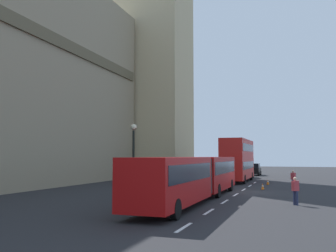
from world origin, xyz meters
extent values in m
plane|color=#262628|center=(0.00, 0.00, 0.00)|extent=(160.00, 160.00, 0.00)
cube|color=silver|center=(-16.37, 0.00, 0.01)|extent=(2.20, 0.16, 0.01)
cube|color=silver|center=(-11.77, 0.00, 0.01)|extent=(2.20, 0.16, 0.01)
cube|color=silver|center=(-7.17, 0.00, 0.01)|extent=(2.20, 0.16, 0.01)
cube|color=silver|center=(-2.57, 0.00, 0.01)|extent=(2.20, 0.16, 0.01)
cube|color=silver|center=(2.03, 0.00, 0.01)|extent=(2.20, 0.16, 0.01)
cube|color=silver|center=(6.63, 0.00, 0.01)|extent=(2.20, 0.16, 0.01)
cube|color=silver|center=(11.23, 0.00, 0.01)|extent=(2.20, 0.16, 0.01)
cube|color=#C6B284|center=(21.01, 16.00, 25.36)|extent=(9.86, 9.86, 50.73)
cube|color=#B20F0F|center=(-2.53, 2.00, 1.65)|extent=(8.75, 2.50, 2.50)
cube|color=#1E232D|center=(-2.53, 2.00, 2.10)|extent=(8.05, 2.54, 0.90)
cube|color=#B20F0F|center=(-12.18, 2.00, 1.65)|extent=(8.75, 2.50, 2.50)
cube|color=#1E232D|center=(-12.18, 2.00, 2.10)|extent=(8.05, 2.54, 0.90)
cylinder|color=#2D2D2D|center=(-7.35, 2.00, 1.65)|extent=(2.37, 2.38, 2.25)
cylinder|color=black|center=(0.27, 0.88, 0.50)|extent=(1.00, 0.30, 1.00)
cylinder|color=black|center=(-5.16, 0.88, 0.50)|extent=(1.00, 0.30, 1.00)
cylinder|color=black|center=(-14.80, 0.88, 0.50)|extent=(1.00, 0.30, 1.00)
cube|color=red|center=(12.10, 2.00, 1.60)|extent=(10.51, 2.50, 2.40)
cube|color=#1E232D|center=(12.10, 2.00, 1.95)|extent=(9.46, 2.54, 0.84)
cube|color=red|center=(12.10, 2.00, 3.85)|extent=(10.30, 2.50, 2.10)
cube|color=#1E232D|center=(12.10, 2.00, 3.95)|extent=(9.46, 2.54, 0.84)
cylinder|color=black|center=(15.46, 0.88, 0.50)|extent=(1.00, 0.30, 1.00)
cylinder|color=black|center=(8.74, 0.88, 0.50)|extent=(1.00, 0.30, 1.00)
cube|color=black|center=(20.15, 2.19, 0.70)|extent=(4.40, 1.80, 0.90)
cube|color=black|center=(19.95, 2.19, 1.50)|extent=(2.46, 1.66, 0.70)
cylinder|color=black|center=(21.56, 1.38, 0.32)|extent=(0.64, 0.30, 0.64)
cylinder|color=black|center=(18.75, 1.38, 0.32)|extent=(0.64, 0.30, 0.64)
cube|color=black|center=(27.60, 1.82, 0.70)|extent=(4.40, 1.80, 0.90)
cube|color=black|center=(27.40, 1.82, 1.50)|extent=(2.46, 1.66, 0.70)
cylinder|color=black|center=(29.01, 1.01, 0.32)|extent=(0.64, 0.30, 0.64)
cylinder|color=black|center=(26.19, 1.01, 0.32)|extent=(0.64, 0.30, 0.64)
cube|color=black|center=(2.51, -1.60, 0.01)|extent=(0.36, 0.36, 0.03)
cone|color=orange|center=(2.51, -1.60, 0.31)|extent=(0.28, 0.28, 0.55)
cylinder|color=white|center=(2.51, -1.60, 0.33)|extent=(0.17, 0.17, 0.08)
cube|color=black|center=(8.54, -1.60, 0.01)|extent=(0.36, 0.36, 0.03)
cone|color=orange|center=(8.54, -1.60, 0.31)|extent=(0.28, 0.28, 0.55)
cylinder|color=white|center=(8.54, -1.60, 0.33)|extent=(0.17, 0.17, 0.08)
cylinder|color=black|center=(-7.29, 6.50, 0.15)|extent=(0.32, 0.32, 0.30)
cylinder|color=black|center=(-7.29, 6.50, 2.40)|extent=(0.16, 0.16, 4.80)
sphere|color=beige|center=(-7.29, 6.50, 5.05)|extent=(0.44, 0.44, 0.44)
cylinder|color=#262D4C|center=(-7.34, -4.31, 0.43)|extent=(0.16, 0.16, 0.86)
cylinder|color=#262D4C|center=(-7.49, -4.46, 0.43)|extent=(0.16, 0.16, 0.86)
cube|color=#BF383F|center=(-7.41, -4.38, 1.16)|extent=(0.45, 0.45, 0.60)
sphere|color=beige|center=(-7.41, -4.38, 1.58)|extent=(0.22, 0.22, 0.22)
cylinder|color=#262D4C|center=(4.23, -4.23, 0.43)|extent=(0.16, 0.16, 0.86)
cylinder|color=#262D4C|center=(4.06, -4.12, 0.43)|extent=(0.16, 0.16, 0.86)
cube|color=#BF383F|center=(4.15, -4.17, 1.16)|extent=(0.42, 0.47, 0.60)
sphere|color=beige|center=(4.15, -4.17, 1.58)|extent=(0.22, 0.22, 0.22)
camera|label=1|loc=(-31.22, -4.50, 2.95)|focal=39.18mm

